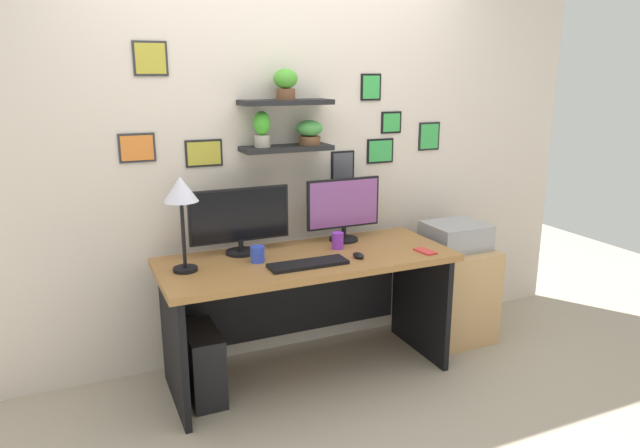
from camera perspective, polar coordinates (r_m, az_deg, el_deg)
name	(u,v)px	position (r m, az deg, el deg)	size (l,w,h in m)	color
ground_plane	(308,374)	(3.63, -1.16, -14.53)	(8.00, 8.00, 0.00)	tan
back_wall_assembly	(280,143)	(3.61, -3.96, 7.98)	(4.40, 0.24, 2.70)	beige
desk	(304,287)	(3.45, -1.57, -6.23)	(1.69, 0.68, 0.75)	#9E6B38
monitor_left	(240,219)	(3.37, -7.92, 0.52)	(0.59, 0.18, 0.39)	black
monitor_right	(343,208)	(3.60, 2.31, 1.63)	(0.48, 0.18, 0.39)	black
keyboard	(308,264)	(3.17, -1.18, -3.95)	(0.44, 0.14, 0.02)	black
computer_mouse	(358,255)	(3.31, 3.80, -3.10)	(0.06, 0.09, 0.03)	black
desk_lamp	(181,196)	(3.07, -13.53, 2.67)	(0.18, 0.18, 0.51)	black
cell_phone	(425,251)	(3.47, 10.30, -2.65)	(0.07, 0.14, 0.01)	red
coffee_mug	(257,254)	(3.24, -6.18, -2.97)	(0.08, 0.08, 0.09)	blue
pen_cup	(338,241)	(3.47, 1.75, -1.64)	(0.07, 0.07, 0.10)	purple
drawer_cabinet	(452,292)	(4.10, 12.87, -6.55)	(0.44, 0.50, 0.63)	tan
printer	(456,236)	(3.97, 13.20, -1.13)	(0.38, 0.34, 0.17)	#9E9EA3
computer_tower_left	(203,363)	(3.39, -11.48, -13.30)	(0.18, 0.40, 0.40)	black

